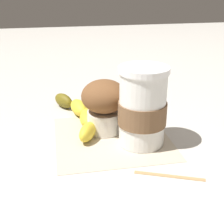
% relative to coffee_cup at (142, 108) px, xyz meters
% --- Properties ---
extents(ground_plane, '(3.00, 3.00, 0.00)m').
position_rel_coffee_cup_xyz_m(ground_plane, '(0.05, -0.03, -0.07)').
color(ground_plane, beige).
extents(paper_napkin, '(0.22, 0.22, 0.00)m').
position_rel_coffee_cup_xyz_m(paper_napkin, '(0.05, -0.03, -0.07)').
color(paper_napkin, beige).
rests_on(paper_napkin, ground_plane).
extents(coffee_cup, '(0.09, 0.09, 0.15)m').
position_rel_coffee_cup_xyz_m(coffee_cup, '(0.00, 0.00, 0.00)').
color(coffee_cup, white).
rests_on(coffee_cup, paper_napkin).
extents(muffin, '(0.09, 0.09, 0.11)m').
position_rel_coffee_cup_xyz_m(muffin, '(0.06, -0.06, -0.01)').
color(muffin, white).
rests_on(muffin, paper_napkin).
extents(banana, '(0.09, 0.23, 0.03)m').
position_rel_coffee_cup_xyz_m(banana, '(0.10, -0.12, -0.05)').
color(banana, yellow).
rests_on(banana, paper_napkin).
extents(sugar_packet, '(0.05, 0.06, 0.01)m').
position_rel_coffee_cup_xyz_m(sugar_packet, '(-0.07, -0.15, -0.07)').
color(sugar_packet, white).
rests_on(sugar_packet, ground_plane).
extents(wooden_stirrer, '(0.10, 0.05, 0.00)m').
position_rel_coffee_cup_xyz_m(wooden_stirrer, '(-0.01, 0.11, -0.07)').
color(wooden_stirrer, tan).
rests_on(wooden_stirrer, ground_plane).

